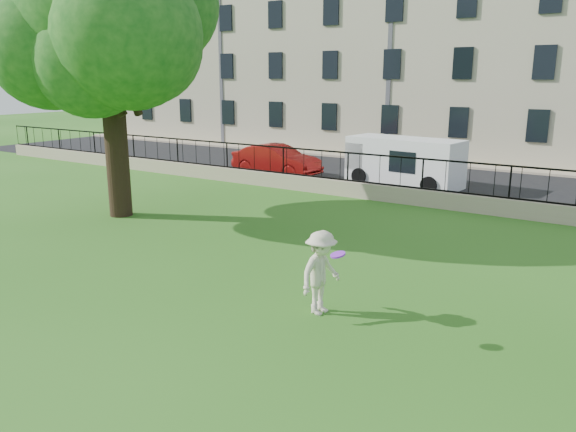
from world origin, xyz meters
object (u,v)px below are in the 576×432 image
Objects in this scene: frisbee at (338,255)px; white_van at (404,162)px; tree at (106,19)px; red_sedan at (276,160)px; man at (321,273)px.

white_van is (-4.47, 14.35, -0.55)m from frisbee.
red_sedan is at bearing 89.35° from tree.
man is 15.95m from red_sedan.
red_sedan is at bearing -164.92° from white_van.
frisbee is 17.05m from red_sedan.
white_van is at bearing -79.16° from red_sedan.
white_van is (6.08, 10.19, -5.28)m from tree.
man is 0.39× the size of red_sedan.
tree is 11.70m from man.
red_sedan is at bearing 127.83° from frisbee.
tree reaches higher than frisbee.
tree is at bearing -114.27° from white_van.
frisbee is 0.06× the size of red_sedan.
red_sedan is (-10.45, 13.45, -0.84)m from frisbee.
tree is 5.68× the size of man.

